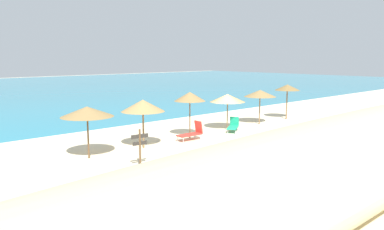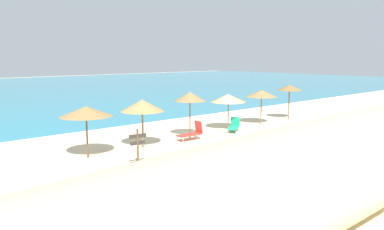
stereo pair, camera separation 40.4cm
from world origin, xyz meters
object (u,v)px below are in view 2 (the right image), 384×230
at_px(beach_umbrella_2, 190,97).
at_px(beach_umbrella_3, 228,98).
at_px(beach_umbrella_5, 289,88).
at_px(lounge_chair_1, 234,126).
at_px(wooden_signpost, 138,145).
at_px(beach_umbrella_1, 142,106).
at_px(beach_umbrella_0, 86,111).
at_px(lounge_chair_0, 192,133).
at_px(beach_umbrella_4, 262,94).

relative_size(beach_umbrella_2, beach_umbrella_3, 1.16).
xyz_separation_m(beach_umbrella_5, lounge_chair_1, (-7.07, -0.56, -2.15)).
distance_m(lounge_chair_1, wooden_signpost, 10.00).
bearing_deg(wooden_signpost, beach_umbrella_2, 36.50).
height_order(beach_umbrella_1, beach_umbrella_3, beach_umbrella_1).
xyz_separation_m(beach_umbrella_3, lounge_chair_1, (-0.08, -0.62, -1.81)).
xyz_separation_m(beach_umbrella_0, lounge_chair_1, (10.47, -0.25, -1.94)).
bearing_deg(lounge_chair_0, beach_umbrella_4, -81.77).
height_order(beach_umbrella_5, lounge_chair_1, beach_umbrella_5).
distance_m(beach_umbrella_0, lounge_chair_1, 10.65).
bearing_deg(beach_umbrella_4, beach_umbrella_0, -178.72).
distance_m(beach_umbrella_0, beach_umbrella_5, 17.55).
xyz_separation_m(beach_umbrella_4, lounge_chair_0, (-7.42, -0.67, -1.84)).
height_order(beach_umbrella_4, lounge_chair_1, beach_umbrella_4).
bearing_deg(wooden_signpost, lounge_chair_1, 24.51).
relative_size(beach_umbrella_1, lounge_chair_0, 1.63).
xyz_separation_m(beach_umbrella_3, beach_umbrella_5, (6.99, -0.05, 0.33)).
height_order(beach_umbrella_5, lounge_chair_0, beach_umbrella_5).
relative_size(beach_umbrella_5, lounge_chair_1, 1.67).
distance_m(beach_umbrella_0, wooden_signpost, 3.47).
distance_m(beach_umbrella_3, beach_umbrella_5, 7.00).
bearing_deg(beach_umbrella_1, beach_umbrella_0, 178.78).
xyz_separation_m(beach_umbrella_2, beach_umbrella_4, (7.11, 0.14, -0.27)).
height_order(beach_umbrella_2, lounge_chair_0, beach_umbrella_2).
bearing_deg(lounge_chair_0, lounge_chair_1, -85.35).
relative_size(beach_umbrella_4, lounge_chair_0, 1.55).
bearing_deg(beach_umbrella_4, lounge_chair_1, -171.00).
bearing_deg(beach_umbrella_2, beach_umbrella_0, -178.54).
distance_m(beach_umbrella_0, lounge_chair_0, 6.88).
height_order(beach_umbrella_0, beach_umbrella_2, beach_umbrella_2).
xyz_separation_m(beach_umbrella_2, lounge_chair_0, (-0.31, -0.53, -2.11)).
distance_m(beach_umbrella_3, lounge_chair_0, 4.37).
distance_m(beach_umbrella_1, beach_umbrella_5, 14.29).
distance_m(beach_umbrella_3, beach_umbrella_4, 3.49).
xyz_separation_m(beach_umbrella_1, wooden_signpost, (-2.35, -3.03, -1.28)).
relative_size(beach_umbrella_4, beach_umbrella_5, 0.92).
relative_size(beach_umbrella_0, wooden_signpost, 1.46).
bearing_deg(beach_umbrella_3, beach_umbrella_0, -178.00).
relative_size(beach_umbrella_1, wooden_signpost, 1.51).
bearing_deg(beach_umbrella_2, lounge_chair_1, -6.86).
distance_m(beach_umbrella_2, beach_umbrella_5, 10.62).
height_order(beach_umbrella_3, wooden_signpost, beach_umbrella_3).
bearing_deg(beach_umbrella_3, wooden_signpost, -160.23).
relative_size(beach_umbrella_2, lounge_chair_0, 1.73).
bearing_deg(beach_umbrella_5, beach_umbrella_1, -178.46).
bearing_deg(beach_umbrella_5, beach_umbrella_3, 179.55).
bearing_deg(beach_umbrella_4, beach_umbrella_5, 0.01).
height_order(lounge_chair_0, lounge_chair_1, lounge_chair_0).
distance_m(lounge_chair_0, lounge_chair_1, 3.86).
xyz_separation_m(beach_umbrella_3, beach_umbrella_4, (3.48, -0.05, 0.10)).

